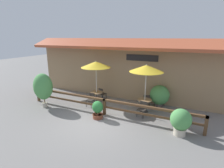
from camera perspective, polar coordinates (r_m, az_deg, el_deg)
The scene contains 15 objects.
ground_plane at distance 9.38m, azimuth -5.52°, elevation -12.35°, with size 60.00×60.00×0.00m, color slate.
building_facade at distance 12.21m, azimuth 4.08°, elevation 4.96°, with size 14.28×1.49×4.23m.
patio_railing at distance 9.92m, azimuth -2.52°, elevation -6.28°, with size 10.40×0.14×0.95m.
patio_umbrella_near at distance 11.28m, azimuth -5.28°, elevation 6.35°, with size 1.92×1.92×2.84m.
dining_table_near at distance 11.75m, azimuth -5.05°, elevation -3.34°, with size 0.82×0.82×0.76m.
chair_near_streetside at distance 11.28m, azimuth -6.92°, elevation -4.89°, with size 0.44×0.44×0.85m.
chair_near_wallside at distance 12.32m, azimuth -3.31°, elevation -3.04°, with size 0.50×0.50×0.85m.
patio_umbrella_middle at distance 9.99m, azimuth 11.16°, elevation 4.99°, with size 1.92×1.92×2.84m.
dining_table_middle at distance 10.52m, azimuth 10.61°, elevation -5.80°, with size 0.82×0.82×0.76m.
chair_middle_streetside at distance 9.94m, azimuth 9.87°, elevation -7.84°, with size 0.50×0.50×0.85m.
chair_middle_wallside at distance 11.21m, azimuth 11.24°, elevation -5.20°, with size 0.50×0.50×0.85m.
potted_plant_broad_leaf at distance 8.53m, azimuth 21.52°, elevation -11.16°, with size 0.93×0.84×1.26m.
potted_plant_corner_fern at distance 11.61m, azimuth -21.59°, elevation -0.89°, with size 1.21×1.09×2.17m.
potted_plant_tall_tropical at distance 9.59m, azimuth -4.70°, elevation -8.31°, with size 0.61×0.59×0.99m.
potted_plant_small_flowering at distance 11.37m, azimuth 15.27°, elevation -3.58°, with size 1.20×1.08×1.42m.
Camera 1 is at (4.32, -7.12, 4.32)m, focal length 28.00 mm.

